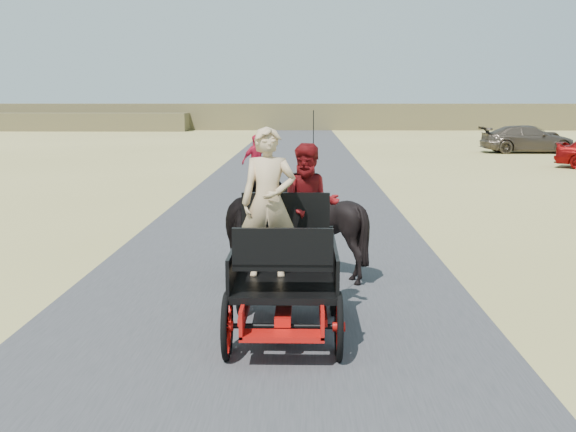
{
  "coord_description": "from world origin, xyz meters",
  "views": [
    {
      "loc": [
        0.56,
        -7.43,
        2.85
      ],
      "look_at": [
        0.32,
        2.7,
        1.2
      ],
      "focal_mm": 45.0,
      "sensor_mm": 36.0,
      "label": 1
    }
  ],
  "objects_px": {
    "horse_right": "(324,224)",
    "car_d": "(528,135)",
    "pedestrian": "(257,162)",
    "car_c": "(528,139)",
    "horse_left": "(256,223)",
    "carriage": "(285,305)"
  },
  "relations": [
    {
      "from": "horse_right",
      "to": "car_d",
      "type": "relative_size",
      "value": 0.38
    },
    {
      "from": "pedestrian",
      "to": "car_c",
      "type": "xyz_separation_m",
      "value": [
        13.44,
        15.89,
        -0.15
      ]
    },
    {
      "from": "horse_left",
      "to": "pedestrian",
      "type": "relative_size",
      "value": 1.16
    },
    {
      "from": "pedestrian",
      "to": "car_d",
      "type": "relative_size",
      "value": 0.38
    },
    {
      "from": "car_c",
      "to": "car_d",
      "type": "distance_m",
      "value": 6.29
    },
    {
      "from": "horse_right",
      "to": "car_c",
      "type": "xyz_separation_m",
      "value": [
        11.59,
        27.35,
        -0.13
      ]
    },
    {
      "from": "carriage",
      "to": "car_c",
      "type": "bearing_deg",
      "value": 68.2
    },
    {
      "from": "car_c",
      "to": "car_d",
      "type": "relative_size",
      "value": 1.1
    },
    {
      "from": "horse_left",
      "to": "car_c",
      "type": "height_order",
      "value": "horse_left"
    },
    {
      "from": "carriage",
      "to": "pedestrian",
      "type": "relative_size",
      "value": 1.39
    },
    {
      "from": "horse_left",
      "to": "car_d",
      "type": "height_order",
      "value": "horse_left"
    },
    {
      "from": "horse_left",
      "to": "car_c",
      "type": "bearing_deg",
      "value": -114.89
    },
    {
      "from": "horse_left",
      "to": "horse_right",
      "type": "height_order",
      "value": "horse_right"
    },
    {
      "from": "horse_left",
      "to": "car_c",
      "type": "distance_m",
      "value": 30.15
    },
    {
      "from": "horse_left",
      "to": "pedestrian",
      "type": "bearing_deg",
      "value": -86.24
    },
    {
      "from": "horse_right",
      "to": "car_c",
      "type": "distance_m",
      "value": 29.7
    },
    {
      "from": "horse_right",
      "to": "pedestrian",
      "type": "relative_size",
      "value": 0.98
    },
    {
      "from": "pedestrian",
      "to": "car_c",
      "type": "bearing_deg",
      "value": -158.67
    },
    {
      "from": "car_d",
      "to": "carriage",
      "type": "bearing_deg",
      "value": 127.28
    },
    {
      "from": "horse_left",
      "to": "horse_right",
      "type": "bearing_deg",
      "value": -180.0
    },
    {
      "from": "carriage",
      "to": "horse_left",
      "type": "distance_m",
      "value": 3.09
    },
    {
      "from": "carriage",
      "to": "horse_left",
      "type": "xyz_separation_m",
      "value": [
        -0.55,
        3.0,
        0.49
      ]
    }
  ]
}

